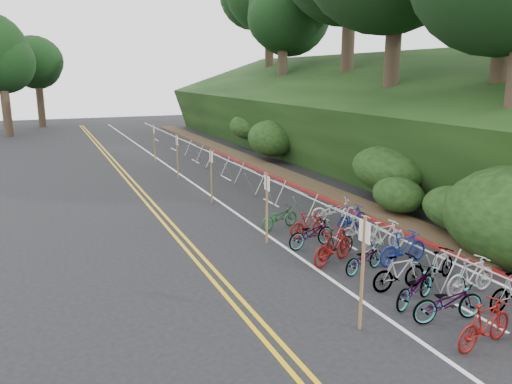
{
  "coord_description": "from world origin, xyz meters",
  "views": [
    {
      "loc": [
        -6.27,
        -9.96,
        5.77
      ],
      "look_at": [
        1.16,
        7.23,
        1.3
      ],
      "focal_mm": 35.0,
      "sensor_mm": 36.0,
      "label": 1
    }
  ],
  "objects": [
    {
      "name": "bike_valet",
      "position": [
        2.95,
        1.5,
        0.49
      ],
      "size": [
        3.42,
        11.21,
        1.07
      ],
      "color": "maroon",
      "rests_on": "ground"
    },
    {
      "name": "bike_racks_rest",
      "position": [
        3.0,
        13.0,
        0.85
      ],
      "size": [
        1.14,
        23.0,
        1.17
      ],
      "color": "#98999B",
      "rests_on": "ground"
    },
    {
      "name": "bike_rack_front",
      "position": [
        3.08,
        -2.05,
        0.92
      ],
      "size": [
        1.19,
        2.96,
        1.27
      ],
      "color": "#98999B",
      "rests_on": "ground"
    },
    {
      "name": "red_curb",
      "position": [
        5.7,
        12.0,
        0.05
      ],
      "size": [
        0.25,
        28.0,
        0.1
      ],
      "primitive_type": "cube",
      "color": "maroon",
      "rests_on": "ground"
    },
    {
      "name": "bike_front",
      "position": [
        1.69,
        2.48,
        0.56
      ],
      "size": [
        1.18,
        1.94,
        1.13
      ],
      "primitive_type": "imported",
      "rotation": [
        0.0,
        0.0,
        1.95
      ],
      "color": "maroon",
      "rests_on": "ground"
    },
    {
      "name": "signposts_rest",
      "position": [
        0.6,
        14.0,
        1.43
      ],
      "size": [
        0.08,
        18.4,
        2.5
      ],
      "color": "brown",
      "rests_on": "ground"
    },
    {
      "name": "road_markings",
      "position": [
        0.63,
        10.1,
        0.0
      ],
      "size": [
        7.47,
        80.0,
        0.01
      ],
      "color": "gold",
      "rests_on": "ground"
    },
    {
      "name": "signpost_near",
      "position": [
        0.11,
        -1.26,
        1.54
      ],
      "size": [
        0.08,
        0.4,
        2.71
      ],
      "color": "brown",
      "rests_on": "ground"
    },
    {
      "name": "ground",
      "position": [
        0.0,
        0.0,
        0.0
      ],
      "size": [
        120.0,
        120.0,
        0.0
      ],
      "primitive_type": "plane",
      "color": "black",
      "rests_on": "ground"
    },
    {
      "name": "embankment",
      "position": [
        12.96,
        19.04,
        2.57
      ],
      "size": [
        14.3,
        48.14,
        9.11
      ],
      "color": "black",
      "rests_on": "ground"
    }
  ]
}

